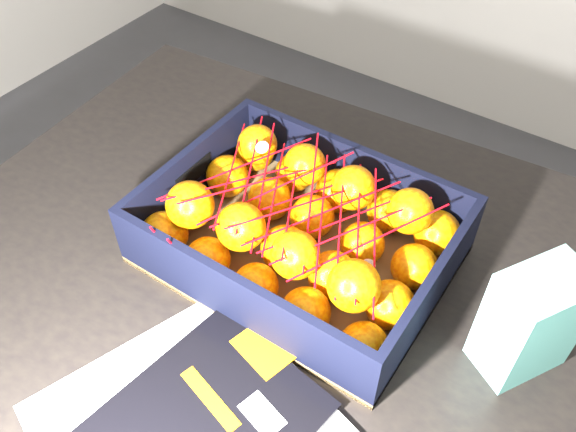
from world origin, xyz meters
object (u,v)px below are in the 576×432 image
Objects in this scene: magazine_stack at (187,427)px; produce_crate at (299,241)px; retail_carton at (531,322)px; table at (321,314)px.

produce_crate reaches higher than magazine_stack.
table is at bearing -144.52° from retail_carton.
retail_carton reaches higher than table.
produce_crate is (-0.04, 0.30, 0.02)m from magazine_stack.
produce_crate is at bearing 97.75° from magazine_stack.
magazine_stack is 2.28× the size of retail_carton.
retail_carton reaches higher than produce_crate.
table is at bearing 88.19° from magazine_stack.
retail_carton reaches higher than magazine_stack.
table is 0.14m from produce_crate.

